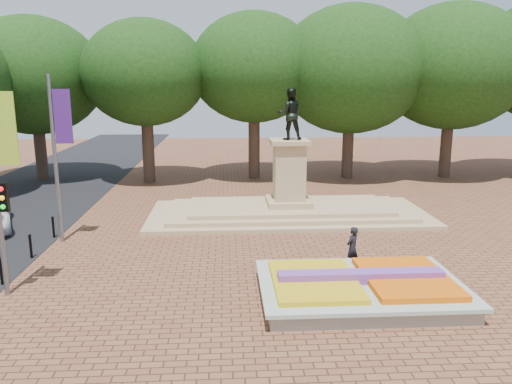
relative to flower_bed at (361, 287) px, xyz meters
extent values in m
plane|color=brown|center=(-1.03, 2.00, -0.38)|extent=(90.00, 90.00, 0.00)
cube|color=gray|center=(-0.03, 0.00, -0.15)|extent=(6.00, 4.00, 0.45)
cube|color=beige|center=(-0.03, 0.00, 0.12)|extent=(6.30, 4.30, 0.12)
cube|color=orange|center=(1.42, 0.00, 0.25)|extent=(2.60, 3.40, 0.22)
cube|color=yellow|center=(-1.48, 0.00, 0.24)|extent=(2.60, 3.40, 0.18)
cube|color=#64328B|center=(-0.03, 0.00, 0.34)|extent=(5.20, 0.55, 0.38)
cube|color=tan|center=(-1.03, 10.00, -0.28)|extent=(14.00, 6.00, 0.20)
cube|color=tan|center=(-1.03, 10.00, -0.08)|extent=(12.00, 5.00, 0.20)
cube|color=tan|center=(-1.03, 10.00, 0.12)|extent=(10.00, 4.00, 0.20)
cube|color=tan|center=(-1.03, 10.00, 0.37)|extent=(2.20, 2.20, 0.30)
cube|color=tan|center=(-1.03, 10.00, 1.92)|extent=(1.50, 1.50, 2.80)
cube|color=tan|center=(-1.03, 10.00, 3.42)|extent=(1.90, 1.90, 0.20)
imported|color=black|center=(-1.03, 10.00, 4.77)|extent=(1.22, 0.95, 2.50)
cylinder|color=#3A2C1F|center=(-17.03, 20.00, 1.62)|extent=(0.80, 0.80, 4.00)
ellipsoid|color=#13330E|center=(-17.03, 20.00, 6.32)|extent=(8.80, 8.80, 7.48)
cylinder|color=#3A2C1F|center=(-9.03, 20.00, 1.62)|extent=(0.80, 0.80, 4.00)
ellipsoid|color=#13330E|center=(-9.03, 20.00, 6.32)|extent=(8.80, 8.80, 7.48)
cylinder|color=#3A2C1F|center=(-2.03, 20.00, 1.62)|extent=(0.80, 0.80, 4.00)
ellipsoid|color=#13330E|center=(-2.03, 20.00, 6.32)|extent=(8.80, 8.80, 7.48)
cylinder|color=#3A2C1F|center=(4.97, 20.00, 1.62)|extent=(0.80, 0.80, 4.00)
ellipsoid|color=#13330E|center=(4.97, 20.00, 6.32)|extent=(8.80, 8.80, 7.48)
cylinder|color=#3A2C1F|center=(11.97, 20.00, 1.62)|extent=(0.80, 0.80, 4.00)
ellipsoid|color=#13330E|center=(11.97, 20.00, 6.32)|extent=(8.80, 8.80, 7.48)
cube|color=#A0CB28|center=(-10.78, 1.00, 4.92)|extent=(0.70, 0.04, 2.20)
cylinder|color=slate|center=(-11.23, 6.50, 3.12)|extent=(0.16, 0.16, 7.00)
cube|color=#491C75|center=(-10.78, 6.50, 4.92)|extent=(0.70, 0.04, 2.20)
cube|color=black|center=(-11.03, 1.00, 2.82)|extent=(0.28, 0.18, 0.90)
cylinder|color=black|center=(-11.73, 1.80, 0.07)|extent=(0.10, 0.10, 0.90)
sphere|color=black|center=(-11.73, 1.80, 0.54)|extent=(0.12, 0.12, 0.12)
cylinder|color=black|center=(-11.73, 4.40, 0.07)|extent=(0.10, 0.10, 0.90)
sphere|color=black|center=(-11.73, 4.40, 0.54)|extent=(0.12, 0.12, 0.12)
cylinder|color=black|center=(-11.73, 7.00, 0.07)|extent=(0.10, 0.10, 0.90)
sphere|color=black|center=(-11.73, 7.00, 0.54)|extent=(0.12, 0.12, 0.12)
imported|color=black|center=(0.36, 2.59, 0.41)|extent=(0.68, 0.67, 1.58)
camera|label=1|loc=(-4.18, -14.38, 6.26)|focal=35.00mm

